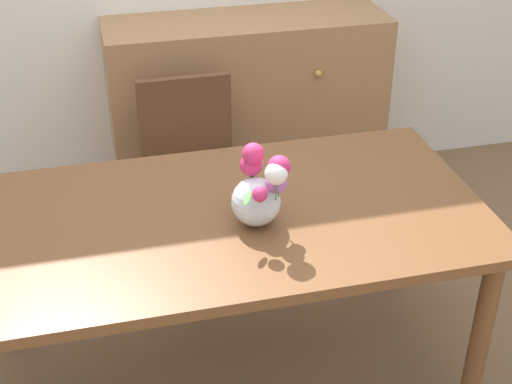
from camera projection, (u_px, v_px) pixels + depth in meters
ground_plane at (228, 376)px, 2.89m from camera, size 12.00×12.00×0.00m
dining_table at (224, 235)px, 2.54m from camera, size 1.80×0.94×0.77m
chair_far at (191, 165)px, 3.30m from camera, size 0.42×0.42×0.90m
dresser at (247, 112)px, 3.82m from camera, size 1.40×0.47×1.00m
flower_vase at (259, 189)px, 2.38m from camera, size 0.18×0.27×0.29m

